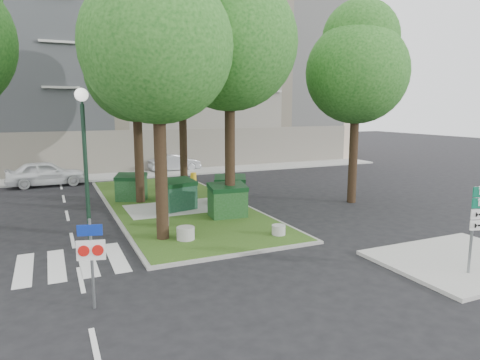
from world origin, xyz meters
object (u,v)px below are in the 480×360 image
bollard_mid (163,222)px  car_white (46,173)px  litter_bin (193,178)px  traffic_sign_pole (91,252)px  dumpster_d (230,190)px  car_silver (175,163)px  bollard_right (279,230)px  tree_street_right (358,63)px  tree_median_near_right (231,29)px  tree_median_far (182,45)px  dumpster_a (131,187)px  street_lamp (85,150)px  dumpster_b (178,195)px  tree_median_near_left (159,32)px  dumpster_c (228,200)px  tree_median_mid (137,62)px  bollard_left (186,233)px

bollard_mid → car_white: 13.24m
litter_bin → traffic_sign_pole: bearing=-116.2°
dumpster_d → car_white: bearing=153.4°
car_silver → bollard_right: bearing=170.3°
tree_street_right → car_silver: bearing=110.4°
bollard_mid → tree_median_near_right: bearing=7.8°
tree_median_far → bollard_mid: bearing=-113.1°
car_white → litter_bin: bearing=-112.9°
tree_median_near_right → tree_street_right: size_ratio=1.14×
dumpster_a → bollard_mid: bearing=-63.5°
bollard_right → street_lamp: street_lamp is taller
dumpster_a → dumpster_d: 5.13m
dumpster_b → litter_bin: size_ratio=2.78×
tree_median_near_left → dumpster_c: 7.52m
dumpster_b → bollard_right: 5.96m
tree_street_right → bollard_mid: tree_street_right is taller
tree_median_mid → dumpster_d: (3.91, -2.21, -6.18)m
tree_median_mid → dumpster_b: 6.72m
dumpster_b → car_silver: size_ratio=0.45×
bollard_left → car_silver: bearing=75.5°
tree_street_right → dumpster_d: bearing=163.6°
bollard_left → traffic_sign_pole: traffic_sign_pole is taller
traffic_sign_pole → street_lamp: bearing=101.2°
tree_median_far → dumpster_a: size_ratio=6.67×
tree_street_right → tree_median_near_left: bearing=-166.6°
tree_street_right → dumpster_a: size_ratio=5.63×
tree_median_mid → bollard_left: tree_median_mid is taller
tree_median_near_right → dumpster_b: 7.69m
dumpster_c → bollard_right: 3.42m
bollard_right → car_silver: car_silver is taller
dumpster_b → tree_street_right: bearing=-25.6°
bollard_right → car_silver: bearing=86.3°
car_white → bollard_mid: bearing=-162.6°
dumpster_d → car_white: (-8.29, 9.82, -0.01)m
tree_median_near_left → bollard_left: (0.62, -0.53, -6.97)m
tree_street_right → street_lamp: 13.76m
tree_street_right → car_white: size_ratio=2.18×
tree_median_near_right → bollard_left: bearing=-138.7°
tree_street_right → bollard_mid: bearing=-174.7°
tree_median_near_left → dumpster_b: 7.86m
tree_median_near_left → dumpster_b: tree_median_near_left is taller
tree_median_near_right → street_lamp: size_ratio=2.11×
tree_median_near_right → car_white: (-7.38, 12.11, -7.20)m
tree_median_near_left → tree_street_right: size_ratio=1.05×
tree_median_mid → dumpster_a: (-0.42, 0.55, -6.19)m
tree_median_mid → tree_median_far: 4.59m
dumpster_a → dumpster_c: size_ratio=1.07×
bollard_left → car_silver: size_ratio=0.16×
tree_street_right → bollard_mid: 12.22m
dumpster_d → bollard_right: 5.72m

